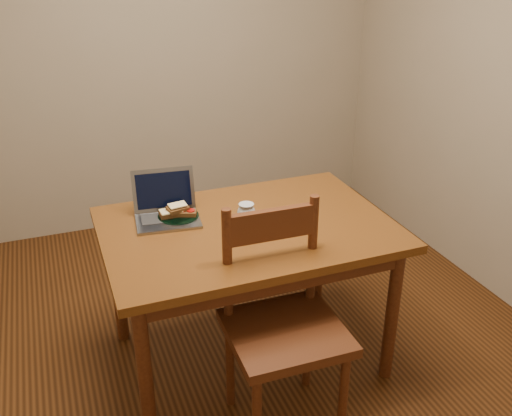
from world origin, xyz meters
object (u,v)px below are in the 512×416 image
object	(u,v)px
table	(248,242)
plate	(178,217)
laptop	(166,206)
milk_glass	(246,220)
chair	(283,316)

from	to	relation	value
table	plate	xyz separation A→B (m)	(-0.28, 0.18, 0.09)
plate	laptop	distance (m)	0.08
plate	milk_glass	size ratio (longest dim) A/B	1.22
chair	milk_glass	world-z (taller)	chair
chair	milk_glass	distance (m)	0.44
milk_glass	laptop	distance (m)	0.42
chair	plate	bearing A→B (deg)	115.11
table	plate	size ratio (longest dim) A/B	6.84
plate	laptop	xyz separation A→B (m)	(-0.05, 0.04, 0.05)
chair	plate	xyz separation A→B (m)	(-0.27, 0.61, 0.21)
milk_glass	chair	bearing A→B (deg)	-84.28
table	laptop	size ratio (longest dim) A/B	4.11
table	milk_glass	xyz separation A→B (m)	(-0.04, -0.09, 0.16)
chair	plate	distance (m)	0.70
chair	table	bearing A→B (deg)	90.58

